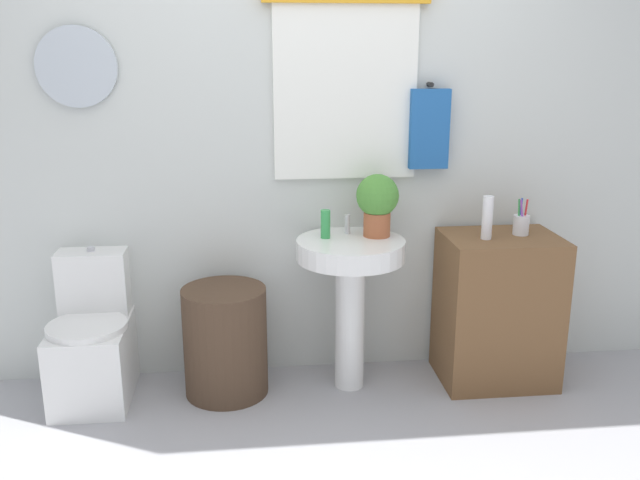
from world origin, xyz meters
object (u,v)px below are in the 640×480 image
at_px(potted_plant, 377,201).
at_px(pedestal_sink, 350,276).
at_px(wooden_cabinet, 497,309).
at_px(toothbrush_cup, 521,224).
at_px(laundry_hamper, 225,341).
at_px(toilet, 93,343).
at_px(soap_bottle, 325,224).
at_px(lotion_bottle, 487,218).

bearing_deg(potted_plant, pedestal_sink, -156.80).
distance_m(wooden_cabinet, toothbrush_cup, 0.46).
bearing_deg(potted_plant, laundry_hamper, -175.55).
distance_m(toilet, laundry_hamper, 0.65).
bearing_deg(wooden_cabinet, laundry_hamper, 180.00).
xyz_separation_m(potted_plant, toothbrush_cup, (0.73, -0.04, -0.13)).
bearing_deg(soap_bottle, laundry_hamper, -174.42).
bearing_deg(pedestal_sink, toilet, 178.53).
xyz_separation_m(wooden_cabinet, potted_plant, (-0.63, 0.06, 0.58)).
relative_size(pedestal_sink, soap_bottle, 5.55).
bearing_deg(laundry_hamper, wooden_cabinet, 0.00).
bearing_deg(toothbrush_cup, lotion_bottle, -163.44).
relative_size(laundry_hamper, wooden_cabinet, 0.71).
bearing_deg(soap_bottle, pedestal_sink, -22.62).
xyz_separation_m(laundry_hamper, wooden_cabinet, (1.41, 0.00, 0.11)).
xyz_separation_m(toilet, toothbrush_cup, (2.16, -0.01, 0.56)).
relative_size(toilet, laundry_hamper, 1.33).
distance_m(laundry_hamper, potted_plant, 1.04).
bearing_deg(wooden_cabinet, lotion_bottle, -158.37).
distance_m(toilet, toothbrush_cup, 2.23).
xyz_separation_m(toilet, wooden_cabinet, (2.06, -0.03, 0.11)).
relative_size(laundry_hamper, soap_bottle, 3.92).
xyz_separation_m(soap_bottle, lotion_bottle, (0.79, -0.09, 0.03)).
xyz_separation_m(laundry_hamper, lotion_bottle, (1.30, -0.04, 0.61)).
distance_m(pedestal_sink, lotion_bottle, 0.73).
height_order(wooden_cabinet, toothbrush_cup, toothbrush_cup).
height_order(laundry_hamper, lotion_bottle, lotion_bottle).
xyz_separation_m(wooden_cabinet, soap_bottle, (-0.89, 0.05, 0.47)).
distance_m(pedestal_sink, soap_bottle, 0.29).
relative_size(pedestal_sink, wooden_cabinet, 1.00).
bearing_deg(lotion_bottle, wooden_cabinet, 21.63).
distance_m(laundry_hamper, soap_bottle, 0.78).
xyz_separation_m(wooden_cabinet, toothbrush_cup, (0.10, 0.02, 0.45)).
bearing_deg(potted_plant, wooden_cabinet, -5.41).
bearing_deg(pedestal_sink, wooden_cabinet, 0.00).
bearing_deg(wooden_cabinet, toilet, 179.08).
distance_m(soap_bottle, lotion_bottle, 0.80).
bearing_deg(toilet, laundry_hamper, -2.89).
bearing_deg(toilet, pedestal_sink, -1.47).
height_order(toilet, laundry_hamper, toilet).
relative_size(lotion_bottle, toothbrush_cup, 1.17).
xyz_separation_m(soap_bottle, toothbrush_cup, (0.99, -0.03, -0.02)).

